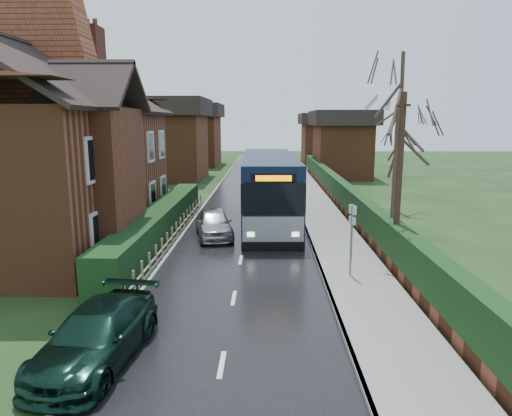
{
  "coord_description": "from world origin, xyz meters",
  "views": [
    {
      "loc": [
        0.99,
        -15.56,
        5.5
      ],
      "look_at": [
        0.58,
        3.82,
        1.8
      ],
      "focal_mm": 32.0,
      "sensor_mm": 36.0,
      "label": 1
    }
  ],
  "objects_px": {
    "car_green": "(97,335)",
    "telegraph_pole": "(399,183)",
    "brick_house": "(48,147)",
    "bus_stop_sign": "(352,230)",
    "car_silver": "(214,223)",
    "bus": "(269,189)"
  },
  "relations": [
    {
      "from": "bus",
      "to": "telegraph_pole",
      "type": "height_order",
      "value": "telegraph_pole"
    },
    {
      "from": "bus",
      "to": "car_green",
      "type": "distance_m",
      "value": 15.7
    },
    {
      "from": "bus_stop_sign",
      "to": "brick_house",
      "type": "bearing_deg",
      "value": 137.99
    },
    {
      "from": "car_green",
      "to": "bus_stop_sign",
      "type": "relative_size",
      "value": 1.63
    },
    {
      "from": "brick_house",
      "to": "car_silver",
      "type": "distance_m",
      "value": 8.18
    },
    {
      "from": "car_silver",
      "to": "brick_house",
      "type": "bearing_deg",
      "value": 176.0
    },
    {
      "from": "telegraph_pole",
      "to": "brick_house",
      "type": "bearing_deg",
      "value": 150.58
    },
    {
      "from": "brick_house",
      "to": "bus_stop_sign",
      "type": "xyz_separation_m",
      "value": [
        12.73,
        -4.83,
        -2.6
      ]
    },
    {
      "from": "telegraph_pole",
      "to": "car_green",
      "type": "bearing_deg",
      "value": -156.67
    },
    {
      "from": "car_silver",
      "to": "bus_stop_sign",
      "type": "relative_size",
      "value": 1.49
    },
    {
      "from": "car_green",
      "to": "telegraph_pole",
      "type": "relative_size",
      "value": 0.68
    },
    {
      "from": "brick_house",
      "to": "car_green",
      "type": "xyz_separation_m",
      "value": [
        5.83,
        -10.63,
        -3.74
      ]
    },
    {
      "from": "brick_house",
      "to": "telegraph_pole",
      "type": "height_order",
      "value": "brick_house"
    },
    {
      "from": "brick_house",
      "to": "telegraph_pole",
      "type": "bearing_deg",
      "value": -15.06
    },
    {
      "from": "brick_house",
      "to": "bus_stop_sign",
      "type": "distance_m",
      "value": 13.87
    },
    {
      "from": "car_green",
      "to": "telegraph_pole",
      "type": "xyz_separation_m",
      "value": [
        8.7,
        6.72,
        2.66
      ]
    },
    {
      "from": "car_green",
      "to": "bus_stop_sign",
      "type": "bearing_deg",
      "value": 46.47
    },
    {
      "from": "car_green",
      "to": "telegraph_pole",
      "type": "height_order",
      "value": "telegraph_pole"
    },
    {
      "from": "bus_stop_sign",
      "to": "bus",
      "type": "bearing_deg",
      "value": 85.59
    },
    {
      "from": "telegraph_pole",
      "to": "bus",
      "type": "bearing_deg",
      "value": 104.44
    },
    {
      "from": "car_green",
      "to": "bus",
      "type": "bearing_deg",
      "value": 81.31
    },
    {
      "from": "brick_house",
      "to": "telegraph_pole",
      "type": "relative_size",
      "value": 2.24
    }
  ]
}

